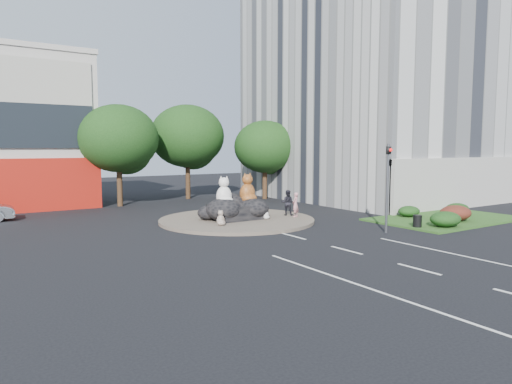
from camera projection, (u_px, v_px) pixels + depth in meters
ground at (346, 250)px, 21.25m from camera, size 120.00×120.00×0.00m
roundabout_island at (237, 220)px, 29.57m from camera, size 10.00×10.00×0.20m
rock_plinth at (237, 212)px, 29.52m from camera, size 3.20×2.60×0.90m
office_tower at (383, 15)px, 43.79m from camera, size 20.00×20.00×35.00m
grass_verge at (446, 219)px, 30.28m from camera, size 10.00×6.00×0.12m
tree_left at (119, 142)px, 36.99m from camera, size 6.46×6.46×8.27m
tree_mid at (188, 139)px, 42.44m from camera, size 6.84×6.84×8.76m
tree_right at (265, 149)px, 42.46m from camera, size 5.70×5.70×7.30m
hedge_near_green at (445, 219)px, 26.93m from camera, size 2.00×1.60×0.90m
hedge_red at (455, 213)px, 29.12m from camera, size 2.20×1.76×0.99m
hedge_mid_green at (457, 209)px, 31.74m from camera, size 1.80×1.44×0.81m
hedge_back_green at (409, 211)px, 30.92m from camera, size 1.60×1.28×0.72m
traffic_light at (389, 168)px, 25.34m from camera, size 0.44×1.24×5.00m
street_lamp at (396, 151)px, 34.46m from camera, size 2.34×0.22×8.06m
cat_white at (224, 191)px, 28.63m from camera, size 1.30×1.17×1.91m
cat_tabby at (247, 188)px, 29.91m from camera, size 1.29×1.14×2.04m
kitten_calico at (221, 218)px, 26.86m from camera, size 0.63×0.57×0.94m
kitten_white at (266, 213)px, 29.24m from camera, size 0.63×0.61×0.80m
pedestrian_pink at (295, 205)px, 30.19m from camera, size 0.71×0.62×1.63m
pedestrian_dark at (287, 203)px, 30.87m from camera, size 1.06×1.05×1.73m
litter_bin at (417, 221)px, 26.81m from camera, size 0.64×0.64×0.70m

